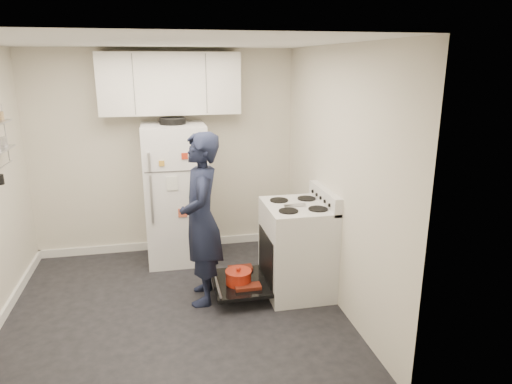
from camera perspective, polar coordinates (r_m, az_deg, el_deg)
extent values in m
cube|color=black|center=(4.68, -10.07, -14.32)|extent=(3.20, 3.20, 0.01)
cube|color=white|center=(4.06, -11.86, 17.88)|extent=(3.20, 3.20, 0.01)
cube|color=beige|center=(5.76, -11.30, 4.74)|extent=(3.20, 0.01, 2.50)
cube|color=beige|center=(2.69, -10.00, -8.32)|extent=(3.20, 0.01, 2.50)
cube|color=beige|center=(4.51, 9.86, 1.72)|extent=(0.01, 3.20, 2.50)
cube|color=white|center=(6.09, -10.69, -6.43)|extent=(3.20, 0.03, 0.10)
cube|color=silver|center=(4.79, 5.11, -7.22)|extent=(0.65, 0.76, 0.92)
cube|color=black|center=(4.80, 4.28, -7.96)|extent=(0.53, 0.60, 0.52)
cube|color=orange|center=(4.87, 7.36, -7.65)|extent=(0.02, 0.56, 0.46)
cylinder|color=black|center=(4.89, 4.81, -9.83)|extent=(0.34, 0.34, 0.02)
cube|color=silver|center=(4.69, 8.60, -0.70)|extent=(0.08, 0.76, 0.18)
cube|color=silver|center=(4.63, 5.25, -1.81)|extent=(0.65, 0.76, 0.03)
cube|color=#B2B2B7|center=(4.56, 4.84, -1.62)|extent=(0.22, 0.03, 0.01)
cube|color=black|center=(4.80, -2.00, -11.29)|extent=(0.55, 0.70, 0.03)
cylinder|color=#B2B2B7|center=(4.75, -4.97, -11.14)|extent=(0.02, 0.66, 0.02)
cylinder|color=#AA2210|center=(4.72, -2.20, -10.69)|extent=(0.26, 0.26, 0.12)
cylinder|color=#AA2210|center=(4.69, -2.21, -9.92)|extent=(0.27, 0.27, 0.02)
sphere|color=#AA2210|center=(4.68, -2.21, -9.61)|extent=(0.04, 0.04, 0.04)
cube|color=maroon|center=(4.65, -1.02, -11.76)|extent=(0.26, 0.13, 0.04)
cube|color=maroon|center=(5.03, -1.97, -9.50)|extent=(0.26, 0.13, 0.04)
cube|color=white|center=(5.52, -9.94, -0.19)|extent=(0.72, 0.70, 1.66)
cube|color=#4C4C4C|center=(5.09, -9.96, 2.58)|extent=(0.68, 0.01, 0.01)
cube|color=#B2B2B7|center=(5.04, -13.20, 3.68)|extent=(0.03, 0.03, 0.20)
cube|color=#B2B2B7|center=(5.15, -12.91, -0.90)|extent=(0.03, 0.03, 0.55)
cylinder|color=black|center=(5.34, -10.38, 8.73)|extent=(0.30, 0.30, 0.07)
cube|color=white|center=(5.11, -10.45, 1.07)|extent=(0.12, 0.01, 0.16)
cube|color=#B82D15|center=(5.05, -8.91, 4.45)|extent=(0.07, 0.01, 0.07)
cube|color=#C85839|center=(5.21, -9.16, -2.59)|extent=(0.10, 0.01, 0.10)
cube|color=green|center=(5.16, -7.81, -0.40)|extent=(0.09, 0.01, 0.12)
cube|color=gold|center=(5.06, -11.71, 3.52)|extent=(0.06, 0.01, 0.06)
cube|color=silver|center=(5.49, -10.69, 13.19)|extent=(1.60, 0.33, 0.70)
imported|color=black|center=(4.49, -6.86, -3.43)|extent=(0.46, 0.66, 1.72)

